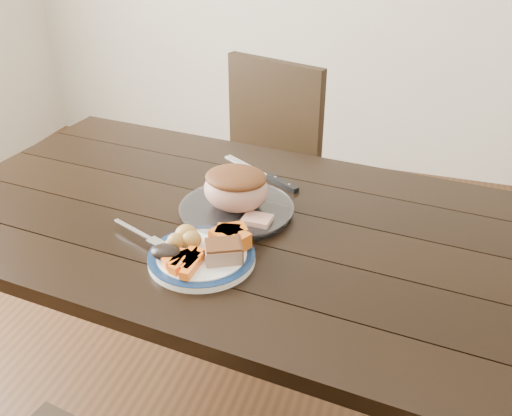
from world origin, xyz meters
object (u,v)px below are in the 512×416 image
(dining_table, at_px, (230,246))
(chair_far, at_px, (258,169))
(fork, at_px, (142,235))
(roast_joint, at_px, (236,190))
(serving_platter, at_px, (237,211))
(pork_slice, at_px, (223,252))
(dinner_plate, at_px, (202,258))
(carving_knife, at_px, (273,179))

(dining_table, xyz_separation_m, chair_far, (-0.16, 0.73, -0.13))
(fork, relative_size, roast_joint, 1.00)
(serving_platter, bearing_deg, fork, -131.13)
(fork, xyz_separation_m, roast_joint, (0.17, 0.20, 0.05))
(pork_slice, bearing_deg, roast_joint, 102.43)
(dinner_plate, bearing_deg, pork_slice, -4.76)
(chair_far, relative_size, pork_slice, 11.51)
(dinner_plate, xyz_separation_m, carving_knife, (0.04, 0.44, -0.00))
(dining_table, height_order, fork, fork)
(dinner_plate, distance_m, fork, 0.17)
(dinner_plate, relative_size, fork, 1.45)
(fork, bearing_deg, carving_knife, 85.81)
(serving_platter, bearing_deg, dining_table, -125.29)
(dining_table, bearing_deg, carving_knife, 77.64)
(fork, distance_m, roast_joint, 0.27)
(dinner_plate, distance_m, carving_knife, 0.44)
(dining_table, relative_size, carving_knife, 5.98)
(serving_platter, distance_m, carving_knife, 0.22)
(pork_slice, bearing_deg, dinner_plate, 175.24)
(dinner_plate, xyz_separation_m, fork, (-0.17, 0.03, 0.01))
(fork, height_order, roast_joint, roast_joint)
(roast_joint, bearing_deg, carving_knife, 80.03)
(serving_platter, xyz_separation_m, fork, (-0.17, -0.20, 0.01))
(chair_far, height_order, carving_knife, chair_far)
(pork_slice, height_order, carving_knife, pork_slice)
(chair_far, height_order, pork_slice, chair_far)
(serving_platter, xyz_separation_m, roast_joint, (-0.00, 0.00, 0.06))
(pork_slice, xyz_separation_m, carving_knife, (-0.01, 0.45, -0.03))
(chair_far, bearing_deg, carving_knife, 129.93)
(roast_joint, bearing_deg, serving_platter, -14.04)
(serving_platter, height_order, pork_slice, pork_slice)
(carving_knife, bearing_deg, pork_slice, -55.98)
(serving_platter, bearing_deg, carving_knife, 80.03)
(dinner_plate, distance_m, roast_joint, 0.24)
(dinner_plate, height_order, pork_slice, pork_slice)
(roast_joint, bearing_deg, fork, -131.13)
(roast_joint, bearing_deg, chair_far, 103.37)
(serving_platter, xyz_separation_m, carving_knife, (0.04, 0.21, -0.00))
(dinner_plate, xyz_separation_m, serving_platter, (0.00, 0.23, 0.00))
(chair_far, xyz_separation_m, dinner_plate, (0.17, -0.94, 0.23))
(chair_far, relative_size, carving_knife, 3.30)
(dining_table, height_order, pork_slice, pork_slice)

